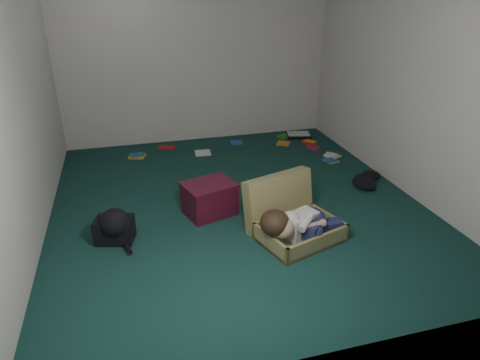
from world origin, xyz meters
name	(u,v)px	position (x,y,z in m)	size (l,w,h in m)	color
floor	(236,203)	(0.00, 0.00, 0.00)	(4.50, 4.50, 0.00)	#133833
wall_back	(197,55)	(0.00, 2.25, 1.30)	(4.50, 4.50, 0.00)	silver
wall_front	(342,179)	(0.00, -2.25, 1.30)	(4.50, 4.50, 0.00)	silver
wall_left	(20,102)	(-2.00, 0.00, 1.30)	(4.50, 4.50, 0.00)	silver
wall_right	(409,77)	(2.00, 0.00, 1.30)	(4.50, 4.50, 0.00)	silver
suitcase	(291,218)	(0.35, -0.75, 0.17)	(0.95, 0.93, 0.56)	#8F854F
person	(299,224)	(0.36, -0.95, 0.21)	(0.85, 0.43, 0.35)	silver
maroon_bin	(209,198)	(-0.34, -0.16, 0.18)	(0.61, 0.54, 0.36)	#490E20
backpack	(114,229)	(-1.33, -0.44, 0.13)	(0.43, 0.35, 0.26)	black
clothing_pile	(368,178)	(1.70, 0.07, 0.06)	(0.40, 0.33, 0.13)	black
paper_tray	(298,135)	(1.55, 1.92, 0.03)	(0.44, 0.37, 0.05)	black
book_scatter	(260,148)	(0.78, 1.55, 0.01)	(2.88, 1.36, 0.02)	gold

